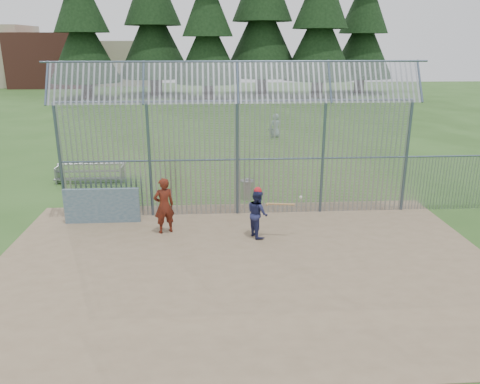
{
  "coord_description": "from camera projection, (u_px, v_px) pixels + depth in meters",
  "views": [
    {
      "loc": [
        -0.91,
        -12.19,
        5.88
      ],
      "look_at": [
        0.0,
        2.0,
        1.3
      ],
      "focal_mm": 35.0,
      "sensor_mm": 36.0,
      "label": 1
    }
  ],
  "objects": [
    {
      "name": "onlooker",
      "position": [
        164.0,
        206.0,
        14.81
      ],
      "size": [
        0.78,
        0.65,
        1.82
      ],
      "primitive_type": "imported",
      "rotation": [
        0.0,
        0.0,
        3.53
      ],
      "color": "maroon",
      "rests_on": "dirt_infield"
    },
    {
      "name": "batter",
      "position": [
        258.0,
        213.0,
        14.56
      ],
      "size": [
        0.8,
        0.89,
        1.52
      ],
      "primitive_type": "imported",
      "rotation": [
        0.0,
        0.0,
        1.93
      ],
      "color": "navy",
      "rests_on": "dirt_infield"
    },
    {
      "name": "distant_buildings",
      "position": [
        48.0,
        59.0,
        64.59
      ],
      "size": [
        26.5,
        10.5,
        8.0
      ],
      "color": "brown",
      "rests_on": "ground"
    },
    {
      "name": "bleacher",
      "position": [
        91.0,
        172.0,
        20.56
      ],
      "size": [
        3.0,
        0.95,
        0.72
      ],
      "color": "slate",
      "rests_on": "ground"
    },
    {
      "name": "dirt_infield",
      "position": [
        246.0,
        264.0,
        12.96
      ],
      "size": [
        14.0,
        10.0,
        0.02
      ],
      "primitive_type": "cube",
      "color": "#756047",
      "rests_on": "ground"
    },
    {
      "name": "ground",
      "position": [
        244.0,
        256.0,
        13.44
      ],
      "size": [
        120.0,
        120.0,
        0.0
      ],
      "primitive_type": "plane",
      "color": "#2D511E",
      "rests_on": "ground"
    },
    {
      "name": "backstop_fence",
      "position": [
        290.0,
        149.0,
        16.08
      ],
      "size": [
        20.09,
        0.81,
        5.3
      ],
      "color": "#47566B",
      "rests_on": "ground"
    },
    {
      "name": "bg_kid_standing",
      "position": [
        276.0,
        126.0,
        29.98
      ],
      "size": [
        0.85,
        0.69,
        1.51
      ],
      "primitive_type": "imported",
      "rotation": [
        0.0,
        0.0,
        3.46
      ],
      "color": "gray",
      "rests_on": "ground"
    },
    {
      "name": "batting_gear",
      "position": [
        264.0,
        194.0,
        14.34
      ],
      "size": [
        1.48,
        0.37,
        0.56
      ],
      "color": "red",
      "rests_on": "ground"
    },
    {
      "name": "trash_can",
      "position": [
        247.0,
        189.0,
        18.29
      ],
      "size": [
        0.56,
        0.56,
        0.82
      ],
      "color": "gray",
      "rests_on": "ground"
    },
    {
      "name": "bg_kid_seated",
      "position": [
        271.0,
        132.0,
        29.62
      ],
      "size": [
        0.54,
        0.35,
        0.86
      ],
      "primitive_type": "imported",
      "rotation": [
        0.0,
        0.0,
        2.85
      ],
      "color": "slate",
      "rests_on": "ground"
    },
    {
      "name": "dugout_wall",
      "position": [
        102.0,
        206.0,
        15.72
      ],
      "size": [
        2.5,
        0.12,
        1.2
      ],
      "primitive_type": "cube",
      "color": "#38566B",
      "rests_on": "dirt_infield"
    }
  ]
}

